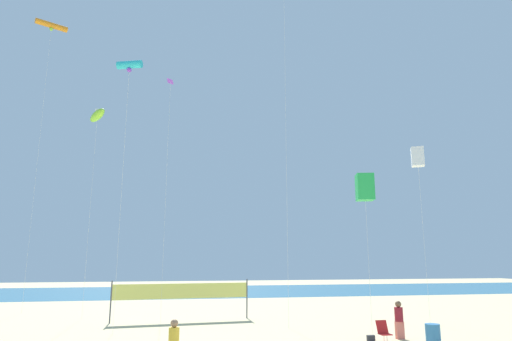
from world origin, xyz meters
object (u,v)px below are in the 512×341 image
Objects in this scene: beach_handbag at (371,338)px; volleyball_net at (182,293)px; kite_lime_inflatable at (97,116)px; kite_violet_diamond at (170,91)px; trash_barrel at (433,335)px; kite_green_box at (365,187)px; folding_beach_chair at (383,330)px; kite_orange_tube at (51,26)px; kite_white_box at (418,157)px; beachgoer_maroon_shirt at (399,318)px; kite_cyan_tube at (130,66)px.

volleyball_net is at bearing 134.37° from beach_handbag.
kite_lime_inflatable reaches higher than volleyball_net.
beach_handbag is at bearing -39.91° from kite_violet_diamond.
kite_green_box reaches higher than trash_barrel.
folding_beach_chair is 0.11× the size of volleyball_net.
kite_white_box is at bearing -21.61° from kite_orange_tube.
kite_violet_diamond is (-11.11, 7.61, 13.51)m from beachgoer_maroon_shirt.
kite_white_box is at bearing 58.79° from trash_barrel.
kite_green_box is at bearing 58.31° from beach_handbag.
kite_violet_diamond is (-1.19, -0.55, 12.79)m from volleyball_net.
folding_beach_chair is at bearing -138.97° from kite_white_box.
kite_white_box reaches higher than volleyball_net.
trash_barrel is at bearing -8.55° from beachgoer_maroon_shirt.
beach_handbag is 0.02× the size of kite_cyan_tube.
trash_barrel is at bearing -58.56° from folding_beach_chair.
kite_orange_tube reaches higher than kite_white_box.
trash_barrel is 11.71m from kite_white_box.
kite_white_box reaches higher than folding_beach_chair.
kite_cyan_tube reaches higher than volleyball_net.
trash_barrel reaches higher than folding_beach_chair.
beach_handbag is at bearing -142.38° from kite_white_box.
beach_handbag is 18.94m from kite_cyan_tube.
kite_violet_diamond is (-9.83, 7.40, 7.27)m from kite_green_box.
kite_cyan_tube is at bearing 162.68° from kite_green_box.
trash_barrel is at bearing -43.72° from volleyball_net.
kite_lime_inflatable is at bearing 144.37° from trash_barrel.
folding_beach_chair reaches higher than beach_handbag.
folding_beach_chair is 2.58× the size of beach_handbag.
folding_beach_chair is at bearing -3.56° from beach_handbag.
kite_violet_diamond reaches higher than volleyball_net.
folding_beach_chair is at bearing -94.62° from beachgoer_maroon_shirt.
beachgoer_maroon_shirt is at bearing -16.58° from kite_cyan_tube.
kite_cyan_tube reaches higher than trash_barrel.
kite_orange_tube is (-9.55, 6.33, 7.26)m from kite_violet_diamond.
volleyball_net reaches higher than beach_handbag.
beachgoer_maroon_shirt is at bearing -39.43° from volleyball_net.
beachgoer_maroon_shirt is 19.37m from kite_cyan_tube.
volleyball_net is 12.85m from kite_violet_diamond.
kite_lime_inflatable reaches higher than kite_green_box.
kite_lime_inflatable is 18.68m from kite_green_box.
folding_beach_chair is 11.62m from kite_white_box.
folding_beach_chair is at bearing -19.38° from kite_cyan_tube.
kite_cyan_tube is (-11.75, 4.31, 14.21)m from beach_handbag.
kite_violet_diamond is at bearing 58.17° from kite_cyan_tube.
folding_beach_chair is 0.97× the size of trash_barrel.
kite_green_box reaches higher than beachgoer_maroon_shirt.
volleyball_net is 13.82m from kite_cyan_tube.
kite_white_box is at bearing -16.28° from kite_lime_inflatable.
kite_white_box is 18.08m from kite_cyan_tube.
trash_barrel is 14.52m from volleyball_net.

